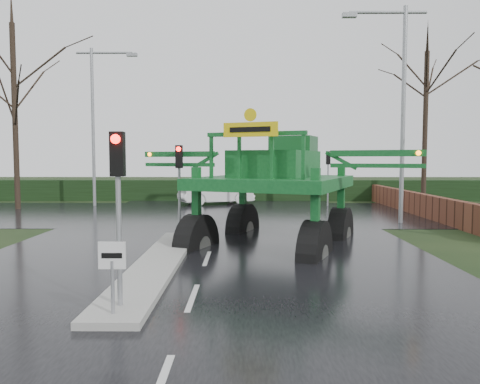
{
  "coord_description": "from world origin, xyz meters",
  "views": [
    {
      "loc": [
        1.1,
        -9.9,
        3.0
      ],
      "look_at": [
        0.99,
        4.4,
        2.0
      ],
      "focal_mm": 35.0,
      "sensor_mm": 36.0,
      "label": 1
    }
  ],
  "objects_px": {
    "traffic_signal_near": "(118,181)",
    "crop_sprayer": "(200,168)",
    "traffic_signal_far": "(328,166)",
    "white_sedan": "(216,205)",
    "street_light_right": "(397,95)",
    "street_light_left_far": "(98,112)",
    "traffic_signal_mid": "(179,170)",
    "keep_left_sign": "(112,266)"
  },
  "relations": [
    {
      "from": "street_light_right",
      "to": "street_light_left_far",
      "type": "bearing_deg",
      "value": 153.98
    },
    {
      "from": "traffic_signal_far",
      "to": "street_light_right",
      "type": "xyz_separation_m",
      "value": [
        1.69,
        -8.01,
        3.4
      ]
    },
    {
      "from": "traffic_signal_mid",
      "to": "white_sedan",
      "type": "distance_m",
      "value": 13.8
    },
    {
      "from": "keep_left_sign",
      "to": "traffic_signal_near",
      "type": "bearing_deg",
      "value": 90.0
    },
    {
      "from": "keep_left_sign",
      "to": "street_light_left_far",
      "type": "distance_m",
      "value": 23.11
    },
    {
      "from": "traffic_signal_mid",
      "to": "white_sedan",
      "type": "relative_size",
      "value": 0.72
    },
    {
      "from": "traffic_signal_near",
      "to": "traffic_signal_mid",
      "type": "relative_size",
      "value": 1.0
    },
    {
      "from": "traffic_signal_near",
      "to": "traffic_signal_far",
      "type": "relative_size",
      "value": 1.0
    },
    {
      "from": "traffic_signal_near",
      "to": "keep_left_sign",
      "type": "bearing_deg",
      "value": -90.0
    },
    {
      "from": "traffic_signal_mid",
      "to": "traffic_signal_far",
      "type": "relative_size",
      "value": 1.0
    },
    {
      "from": "traffic_signal_near",
      "to": "street_light_left_far",
      "type": "relative_size",
      "value": 0.35
    },
    {
      "from": "traffic_signal_near",
      "to": "street_light_right",
      "type": "bearing_deg",
      "value": 53.87
    },
    {
      "from": "traffic_signal_near",
      "to": "street_light_right",
      "type": "height_order",
      "value": "street_light_right"
    },
    {
      "from": "traffic_signal_mid",
      "to": "street_light_left_far",
      "type": "height_order",
      "value": "street_light_left_far"
    },
    {
      "from": "street_light_left_far",
      "to": "traffic_signal_mid",
      "type": "bearing_deg",
      "value": -61.14
    },
    {
      "from": "street_light_left_far",
      "to": "crop_sprayer",
      "type": "distance_m",
      "value": 16.24
    },
    {
      "from": "traffic_signal_far",
      "to": "white_sedan",
      "type": "xyz_separation_m",
      "value": [
        -7.21,
        1.03,
        -2.59
      ]
    },
    {
      "from": "keep_left_sign",
      "to": "traffic_signal_far",
      "type": "distance_m",
      "value": 22.93
    },
    {
      "from": "white_sedan",
      "to": "street_light_left_far",
      "type": "bearing_deg",
      "value": 73.59
    },
    {
      "from": "keep_left_sign",
      "to": "street_light_right",
      "type": "distance_m",
      "value": 17.23
    },
    {
      "from": "traffic_signal_mid",
      "to": "street_light_right",
      "type": "bearing_deg",
      "value": 25.4
    },
    {
      "from": "traffic_signal_mid",
      "to": "traffic_signal_far",
      "type": "height_order",
      "value": "same"
    },
    {
      "from": "traffic_signal_far",
      "to": "white_sedan",
      "type": "relative_size",
      "value": 0.72
    },
    {
      "from": "traffic_signal_far",
      "to": "street_light_left_far",
      "type": "xyz_separation_m",
      "value": [
        -14.69,
        -0.01,
        3.4
      ]
    },
    {
      "from": "street_light_right",
      "to": "crop_sprayer",
      "type": "bearing_deg",
      "value": -145.68
    },
    {
      "from": "traffic_signal_mid",
      "to": "traffic_signal_far",
      "type": "xyz_separation_m",
      "value": [
        7.8,
        12.52,
        0.0
      ]
    },
    {
      "from": "street_light_right",
      "to": "crop_sprayer",
      "type": "height_order",
      "value": "street_light_right"
    },
    {
      "from": "traffic_signal_far",
      "to": "crop_sprayer",
      "type": "distance_m",
      "value": 15.49
    },
    {
      "from": "traffic_signal_far",
      "to": "white_sedan",
      "type": "height_order",
      "value": "traffic_signal_far"
    },
    {
      "from": "street_light_right",
      "to": "street_light_left_far",
      "type": "distance_m",
      "value": 18.24
    },
    {
      "from": "traffic_signal_mid",
      "to": "crop_sprayer",
      "type": "relative_size",
      "value": 0.37
    },
    {
      "from": "crop_sprayer",
      "to": "traffic_signal_near",
      "type": "bearing_deg",
      "value": -74.71
    },
    {
      "from": "traffic_signal_near",
      "to": "crop_sprayer",
      "type": "bearing_deg",
      "value": 82.8
    },
    {
      "from": "traffic_signal_far",
      "to": "white_sedan",
      "type": "distance_m",
      "value": 7.73
    },
    {
      "from": "white_sedan",
      "to": "crop_sprayer",
      "type": "bearing_deg",
      "value": 156.93
    },
    {
      "from": "street_light_right",
      "to": "traffic_signal_near",
      "type": "bearing_deg",
      "value": -126.13
    },
    {
      "from": "keep_left_sign",
      "to": "street_light_left_far",
      "type": "height_order",
      "value": "street_light_left_far"
    },
    {
      "from": "traffic_signal_near",
      "to": "crop_sprayer",
      "type": "height_order",
      "value": "crop_sprayer"
    },
    {
      "from": "traffic_signal_mid",
      "to": "street_light_right",
      "type": "relative_size",
      "value": 0.35
    },
    {
      "from": "street_light_right",
      "to": "traffic_signal_far",
      "type": "bearing_deg",
      "value": 101.95
    },
    {
      "from": "traffic_signal_near",
      "to": "traffic_signal_mid",
      "type": "xyz_separation_m",
      "value": [
        0.0,
        8.5,
        0.0
      ]
    },
    {
      "from": "keep_left_sign",
      "to": "crop_sprayer",
      "type": "bearing_deg",
      "value": 83.26
    }
  ]
}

